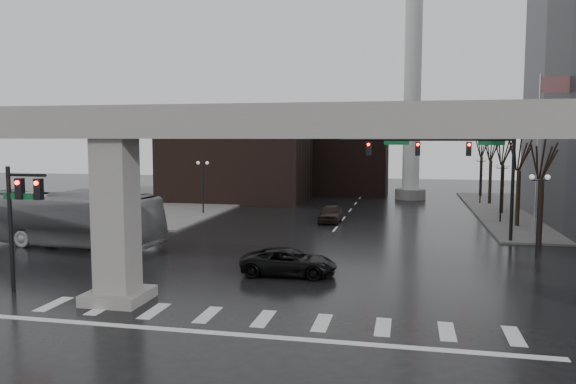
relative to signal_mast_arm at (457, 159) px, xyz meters
name	(u,v)px	position (x,y,z in m)	size (l,w,h in m)	color
ground	(270,311)	(-8.99, -18.80, -5.83)	(160.00, 160.00, 0.00)	black
sidewalk_nw	(125,201)	(-34.99, 17.20, -5.75)	(28.00, 36.00, 0.15)	slate
elevated_guideway	(299,149)	(-7.73, -18.80, 1.05)	(48.00, 2.60, 8.70)	gray
building_far_left	(240,157)	(-22.99, 23.20, -0.83)	(16.00, 14.00, 10.00)	black
building_far_mid	(349,163)	(-10.99, 33.20, -1.83)	(10.00, 10.00, 8.00)	black
smokestack	(413,86)	(-2.99, 27.20, 7.52)	(3.60, 3.60, 30.00)	white
signal_mast_arm	(457,159)	(0.00, 0.00, 0.00)	(12.12, 0.43, 8.00)	black
signal_left_pole	(20,207)	(-21.24, -18.30, -1.76)	(2.30, 0.30, 6.00)	black
flagpole_assembly	(542,135)	(6.30, 3.20, 1.70)	(2.06, 0.12, 12.00)	silver
lamp_right_0	(539,201)	(4.51, -4.80, -2.36)	(1.22, 0.32, 5.11)	black
lamp_right_1	(501,183)	(4.51, 9.20, -2.36)	(1.22, 0.32, 5.11)	black
lamp_right_2	(481,173)	(4.51, 23.20, -2.36)	(1.22, 0.32, 5.11)	black
lamp_left_0	(133,192)	(-22.49, -4.80, -2.36)	(1.22, 0.32, 5.11)	black
lamp_left_1	(203,178)	(-22.49, 9.20, -2.36)	(1.22, 0.32, 5.11)	black
lamp_left_2	(244,170)	(-22.49, 23.20, -2.36)	(1.22, 0.32, 5.11)	black
tree_right_0	(541,205)	(5.54, -0.78, -3.04)	(1.09, 1.58, 7.50)	black
tree_right_1	(518,193)	(5.54, 7.22, -2.98)	(1.09, 1.61, 7.67)	black
tree_right_2	(502,184)	(5.54, 15.22, -2.91)	(1.10, 1.63, 7.85)	black
tree_right_3	(491,178)	(5.54, 23.22, -2.85)	(1.11, 1.66, 8.02)	black
tree_right_4	(481,173)	(5.54, 31.22, -2.79)	(1.12, 1.69, 8.19)	black
pickup_truck	(289,262)	(-9.49, -12.47, -5.11)	(2.37, 5.13, 1.43)	black
city_bus	(68,219)	(-25.83, -7.61, -3.95)	(3.15, 13.48, 3.75)	#939296
far_car	(330,213)	(-9.89, 6.96, -5.06)	(1.81, 4.49, 1.53)	black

